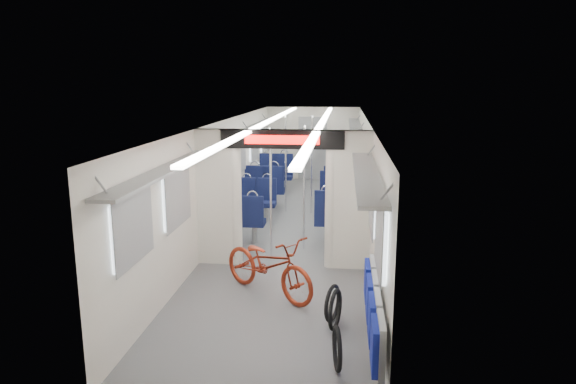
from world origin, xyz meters
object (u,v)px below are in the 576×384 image
object	(u,v)px
seat_bay_near_left	(250,206)
stanchion_near_left	(271,195)
bicycle	(269,264)
stanchion_far_right	(312,165)
seat_bay_far_left	(271,177)
flip_bench	(373,309)
stanchion_near_right	(304,189)
stanchion_far_left	(286,164)
seat_bay_far_right	(341,176)
bike_hoop_a	(337,351)
seat_bay_near_right	(340,202)
bike_hoop_c	(332,305)
bike_hoop_b	(335,311)

from	to	relation	value
seat_bay_near_left	stanchion_near_left	world-z (taller)	stanchion_near_left
bicycle	stanchion_far_right	distance (m)	4.93
seat_bay_far_left	seat_bay_near_left	bearing A→B (deg)	-90.00
bicycle	stanchion_far_right	world-z (taller)	stanchion_far_right
stanchion_far_right	flip_bench	bearing A→B (deg)	-80.28
stanchion_near_right	stanchion_far_left	xyz separation A→B (m)	(-0.65, 2.79, 0.00)
flip_bench	seat_bay_near_left	distance (m)	5.34
bicycle	seat_bay_near_left	distance (m)	3.34
seat_bay_far_right	stanchion_far_left	world-z (taller)	stanchion_far_left
bicycle	bike_hoop_a	distance (m)	2.20
seat_bay_near_right	seat_bay_far_left	size ratio (longest dim) A/B	0.99
bicycle	seat_bay_far_left	distance (m)	6.43
bike_hoop_c	seat_bay_near_right	xyz separation A→B (m)	(0.05, 4.38, 0.35)
bike_hoop_c	stanchion_far_right	world-z (taller)	stanchion_far_right
bicycle	stanchion_far_left	size ratio (longest dim) A/B	0.76
bike_hoop_a	stanchion_near_left	size ratio (longest dim) A/B	0.22
flip_bench	seat_bay_near_right	distance (m)	5.22
stanchion_far_right	seat_bay_near_right	bearing A→B (deg)	-61.44
bike_hoop_a	stanchion_far_right	world-z (taller)	stanchion_far_right
flip_bench	stanchion_far_left	xyz separation A→B (m)	(-1.73, 6.55, 0.57)
bike_hoop_a	seat_bay_far_right	xyz separation A→B (m)	(-0.03, 8.87, 0.31)
seat_bay_near_right	stanchion_near_left	world-z (taller)	stanchion_near_left
bicycle	stanchion_near_right	xyz separation A→B (m)	(0.34, 2.16, 0.69)
bike_hoop_c	seat_bay_far_left	distance (m)	7.38
seat_bay_near_left	seat_bay_near_right	size ratio (longest dim) A/B	0.85
bike_hoop_c	seat_bay_far_right	xyz separation A→B (m)	(0.05, 7.71, 0.30)
bike_hoop_b	seat_bay_far_left	distance (m)	7.60
stanchion_near_right	stanchion_near_left	bearing A→B (deg)	-132.17
seat_bay_near_right	stanchion_near_right	bearing A→B (deg)	-114.39
bicycle	stanchion_far_right	size ratio (longest dim) A/B	0.76
seat_bay_near_right	stanchion_near_right	world-z (taller)	stanchion_near_right
seat_bay_far_right	bike_hoop_c	bearing A→B (deg)	-90.37
seat_bay_far_left	stanchion_near_left	bearing A→B (deg)	-81.83
seat_bay_far_right	stanchion_near_right	distance (m)	4.86
flip_bench	seat_bay_near_left	size ratio (longest dim) A/B	1.09
flip_bench	seat_bay_far_left	size ratio (longest dim) A/B	0.92
seat_bay_far_left	seat_bay_far_right	distance (m)	1.95
stanchion_far_left	bike_hoop_c	bearing A→B (deg)	-77.60
seat_bay_near_right	stanchion_near_right	xyz separation A→B (m)	(-0.65, -1.44, 0.58)
bicycle	bike_hoop_a	xyz separation A→B (m)	(1.03, -1.93, -0.24)
bike_hoop_b	seat_bay_far_right	xyz separation A→B (m)	(0.01, 7.93, 0.29)
seat_bay_near_right	stanchion_near_right	distance (m)	1.68
stanchion_near_left	stanchion_near_right	world-z (taller)	same
stanchion_near_left	seat_bay_near_right	bearing A→B (deg)	59.72
seat_bay_near_right	bicycle	bearing A→B (deg)	-105.46
stanchion_far_right	stanchion_far_left	bearing A→B (deg)	172.94
bike_hoop_a	bike_hoop_c	size ratio (longest dim) A/B	0.99
bike_hoop_b	stanchion_far_right	distance (m)	5.97
seat_bay_far_left	stanchion_near_left	world-z (taller)	stanchion_near_left
bike_hoop_b	seat_bay_near_left	xyz separation A→B (m)	(-1.86, 4.22, 0.29)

